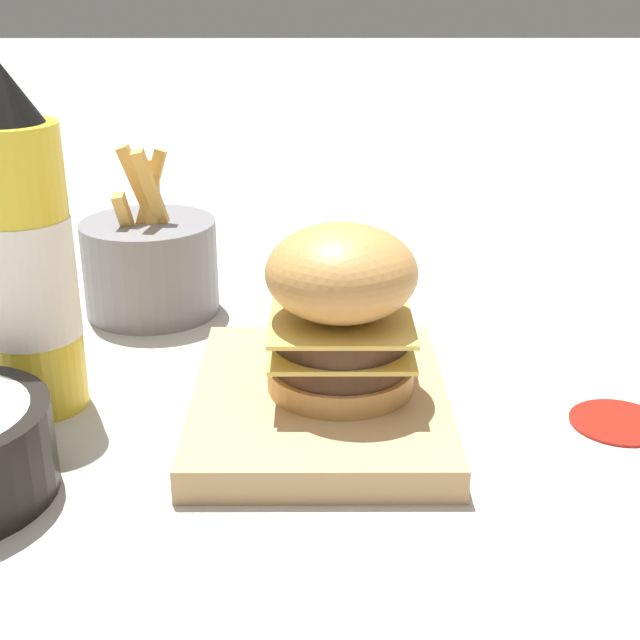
{
  "coord_description": "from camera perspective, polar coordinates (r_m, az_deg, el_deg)",
  "views": [
    {
      "loc": [
        0.56,
        0.08,
        0.29
      ],
      "look_at": [
        0.02,
        0.08,
        0.07
      ],
      "focal_mm": 50.0,
      "sensor_mm": 36.0,
      "label": 1
    }
  ],
  "objects": [
    {
      "name": "serving_board",
      "position": [
        0.61,
        0.0,
        -5.29
      ],
      "size": [
        0.21,
        0.17,
        0.02
      ],
      "color": "tan",
      "rests_on": "ground_plane"
    },
    {
      "name": "ketchup_bottle",
      "position": [
        0.63,
        -18.31,
        3.65
      ],
      "size": [
        0.07,
        0.07,
        0.24
      ],
      "color": "yellow",
      "rests_on": "ground_plane"
    },
    {
      "name": "burger",
      "position": [
        0.59,
        1.36,
        0.81
      ],
      "size": [
        0.1,
        0.1,
        0.11
      ],
      "color": "tan",
      "rests_on": "serving_board"
    },
    {
      "name": "ketchup_puddle",
      "position": [
        0.64,
        18.55,
        -6.15
      ],
      "size": [
        0.07,
        0.07,
        0.0
      ],
      "color": "#B21E14",
      "rests_on": "ground_plane"
    },
    {
      "name": "ground_plane",
      "position": [
        0.64,
        -7.21,
        -5.31
      ],
      "size": [
        6.0,
        6.0,
        0.0
      ],
      "primitive_type": "plane",
      "color": "#B7B2A8"
    },
    {
      "name": "fries_basket",
      "position": [
        0.8,
        -10.79,
        3.5
      ],
      "size": [
        0.12,
        0.12,
        0.15
      ],
      "color": "slate",
      "rests_on": "ground_plane"
    }
  ]
}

